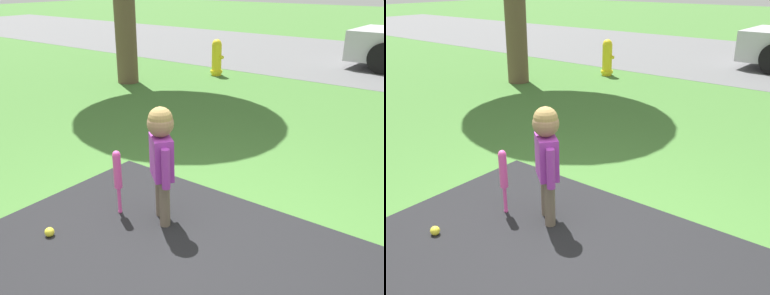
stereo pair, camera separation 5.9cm
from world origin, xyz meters
The scene contains 5 objects.
ground_plane centered at (0.00, 0.00, 0.00)m, with size 60.00×60.00×0.00m, color #3D6B2D.
child centered at (-0.60, 0.29, 0.63)m, with size 0.33×0.28×0.98m.
baseball_bat centered at (-0.97, 0.16, 0.37)m, with size 0.07×0.07×0.58m.
sports_ball centered at (-1.15, -0.42, 0.04)m, with size 0.08×0.08×0.08m.
fire_hydrant centered at (-3.40, 5.24, 0.36)m, with size 0.28×0.25×0.73m.
Camera 2 is at (1.50, -1.99, 1.89)m, focal length 40.00 mm.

